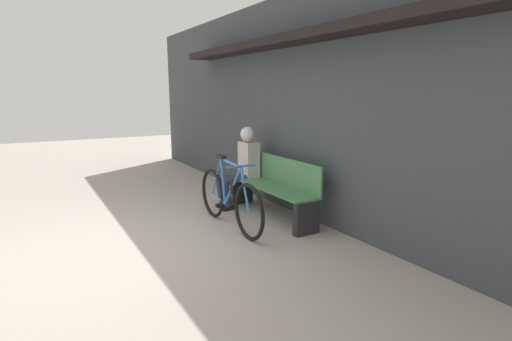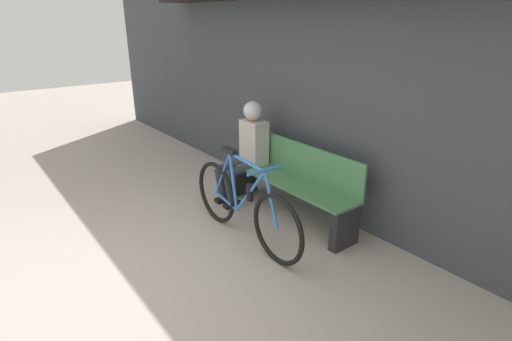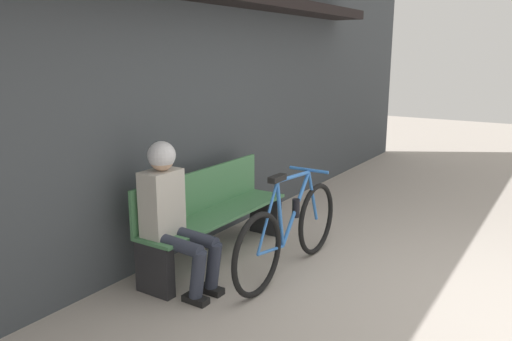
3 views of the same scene
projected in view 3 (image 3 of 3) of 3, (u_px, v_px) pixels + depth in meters
name	position (u px, v px, depth m)	size (l,w,h in m)	color
ground_plane	(470.00, 313.00, 3.85)	(24.00, 24.00, 0.00)	#ADA399
storefront_wall	(191.00, 84.00, 4.93)	(12.00, 0.56, 3.20)	#3D4247
park_bench_near	(213.00, 217.00, 4.80)	(1.83, 0.42, 0.87)	#477F51
bicycle	(290.00, 232.00, 4.50)	(1.79, 0.40, 0.96)	black
person_seated	(171.00, 207.00, 4.10)	(0.34, 0.64, 1.27)	#2D3342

